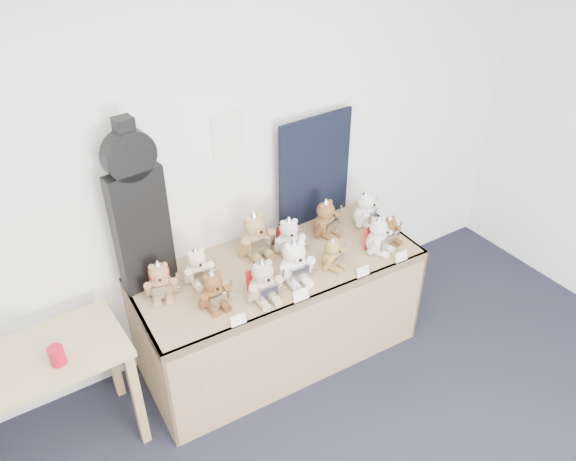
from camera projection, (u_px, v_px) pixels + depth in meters
room_shell at (228, 136)px, 3.33m from camera, size 6.00×6.00×6.00m
display_table at (284, 291)px, 3.56m from camera, size 1.84×0.82×0.76m
side_table at (41, 375)px, 2.95m from camera, size 0.92×0.53×0.75m
guitar_case at (138, 209)px, 3.09m from camera, size 0.33×0.14×1.06m
navy_board at (315, 170)px, 3.75m from camera, size 0.58×0.05×0.77m
red_cup at (57, 356)px, 2.82m from camera, size 0.08×0.08×0.11m
teddy_front_far_left at (213, 291)px, 3.15m from camera, size 0.22×0.17×0.27m
teddy_front_left at (263, 282)px, 3.19m from camera, size 0.24×0.20×0.30m
teddy_front_centre at (295, 263)px, 3.33m from camera, size 0.26×0.22×0.32m
teddy_front_right at (333, 255)px, 3.45m from camera, size 0.19×0.18×0.23m
teddy_front_far_right at (378, 236)px, 3.59m from camera, size 0.23×0.21×0.27m
teddy_front_end at (389, 231)px, 3.67m from camera, size 0.19×0.16×0.22m
teddy_back_left at (198, 267)px, 3.33m from camera, size 0.21×0.17×0.26m
teddy_back_centre_left at (255, 236)px, 3.55m from camera, size 0.28×0.22×0.34m
teddy_back_centre_right at (289, 238)px, 3.57m from camera, size 0.23×0.21×0.28m
teddy_back_right at (326, 219)px, 3.74m from camera, size 0.24×0.22×0.29m
teddy_back_end at (365, 210)px, 3.85m from camera, size 0.23×0.23×0.28m
teddy_back_far_left at (160, 281)px, 3.22m from camera, size 0.22×0.20×0.27m
entry_card_a at (238, 320)px, 3.05m from camera, size 0.09×0.02×0.06m
entry_card_b at (301, 295)px, 3.22m from camera, size 0.10×0.03×0.07m
entry_card_c at (363, 271)px, 3.41m from camera, size 0.09×0.02×0.06m
entry_card_d at (401, 256)px, 3.53m from camera, size 0.09×0.02×0.07m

